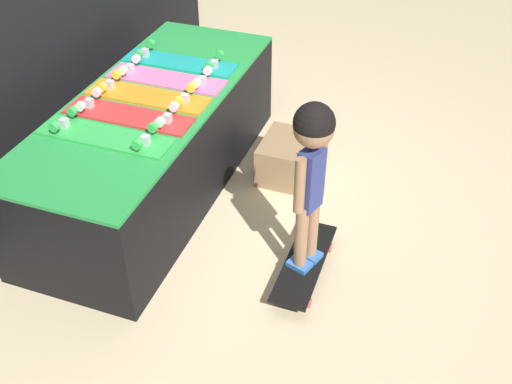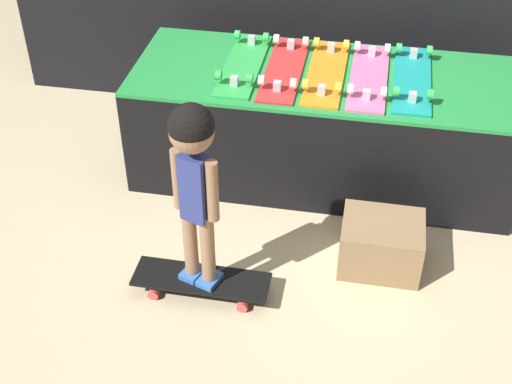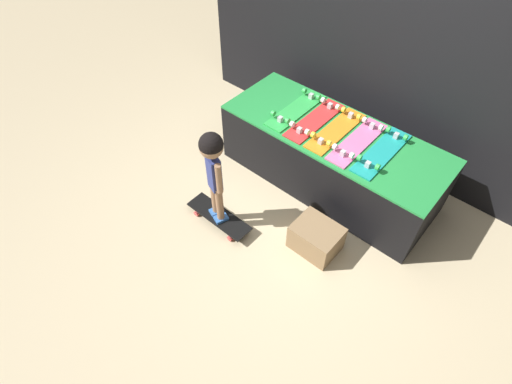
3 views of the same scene
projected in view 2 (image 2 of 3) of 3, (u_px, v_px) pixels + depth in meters
name	position (u px, v px, depth m)	size (l,w,h in m)	color
ground_plane	(309.00, 222.00, 3.87)	(16.00, 16.00, 0.00)	beige
display_rack	(323.00, 125.00, 4.05)	(2.11, 0.81, 0.64)	black
skateboard_green_on_rack	(244.00, 63.00, 3.92)	(0.20, 0.74, 0.09)	green
skateboard_red_on_rack	(284.00, 68.00, 3.88)	(0.20, 0.74, 0.09)	red
skateboard_orange_on_rack	(326.00, 71.00, 3.85)	(0.20, 0.74, 0.09)	orange
skateboard_pink_on_rack	(369.00, 76.00, 3.81)	(0.20, 0.74, 0.09)	pink
skateboard_teal_on_rack	(412.00, 78.00, 3.79)	(0.20, 0.74, 0.09)	teal
skateboard_on_floor	(201.00, 281.00, 3.41)	(0.66, 0.20, 0.09)	black
child	(194.00, 164.00, 2.99)	(0.22, 0.19, 0.96)	#3870C6
storage_box	(381.00, 244.00, 3.53)	(0.40, 0.32, 0.26)	#8E704C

